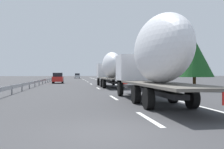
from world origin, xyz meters
name	(u,v)px	position (x,y,z in m)	size (l,w,h in m)	color
ground_plane	(79,83)	(40.00, 0.00, 0.00)	(260.00, 260.00, 0.00)	#38383A
lane_stripe_0	(148,119)	(2.00, -1.80, 0.00)	(3.20, 0.20, 0.01)	white
lane_stripe_1	(114,98)	(10.37, -1.80, 0.00)	(3.20, 0.20, 0.01)	white
lane_stripe_2	(98,88)	(21.74, -1.80, 0.00)	(3.20, 0.20, 0.01)	white
lane_stripe_3	(91,84)	(33.76, -1.80, 0.00)	(3.20, 0.20, 0.01)	white
lane_stripe_4	(88,82)	(43.96, -1.80, 0.00)	(3.20, 0.20, 0.01)	white
lane_stripe_5	(86,81)	(53.33, -1.80, 0.00)	(3.20, 0.20, 0.01)	white
lane_stripe_6	(84,80)	(62.33, -1.80, 0.00)	(3.20, 0.20, 0.01)	white
lane_stripe_7	(83,79)	(68.79, -1.80, 0.00)	(3.20, 0.20, 0.01)	white
lane_stripe_8	(83,79)	(70.91, -1.80, 0.00)	(3.20, 0.20, 0.01)	white
lane_stripe_9	(81,78)	(93.53, -1.80, 0.00)	(3.20, 0.20, 0.01)	white
edge_line_right	(105,82)	(45.00, -5.50, 0.00)	(110.00, 0.20, 0.01)	white
truck_lead	(110,68)	(24.49, -3.60, 2.43)	(12.89, 2.55, 4.31)	silver
truck_trailing	(154,57)	(6.88, -3.60, 2.69)	(13.42, 2.55, 4.84)	silver
car_red_compact	(58,78)	(38.15, 3.76, 0.93)	(4.32, 1.81, 1.84)	red
car_silver_hatch	(77,76)	(82.81, -0.22, 0.91)	(4.65, 1.87, 1.78)	#ADB2B7
road_sign	(110,72)	(46.94, -6.70, 2.04)	(0.10, 0.90, 2.93)	gray
tree_0	(120,66)	(66.30, -12.70, 4.02)	(2.91, 2.91, 6.11)	#472D19
tree_1	(194,58)	(16.77, -11.10, 3.30)	(3.84, 3.84, 5.24)	#472D19
tree_2	(135,64)	(43.77, -11.64, 3.63)	(2.56, 2.56, 5.97)	#472D19
tree_3	(121,64)	(63.53, -12.41, 4.58)	(2.89, 2.89, 7.20)	#472D19
tree_4	(127,67)	(57.14, -12.85, 3.53)	(3.46, 3.46, 5.79)	#472D19
guardrail_median	(48,79)	(43.00, 6.00, 0.58)	(94.00, 0.10, 0.76)	#9EA0A5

